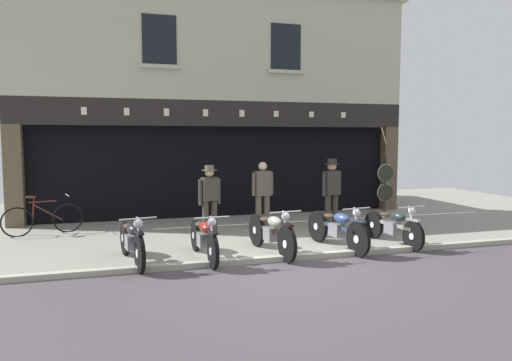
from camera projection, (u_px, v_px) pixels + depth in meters
The scene contains 13 objects.
ground at pixel (304, 280), 7.59m from camera, with size 23.22×22.00×0.18m.
shop_facade at pixel (210, 154), 15.06m from camera, with size 11.52×4.42×6.58m.
motorcycle_left at pixel (132, 240), 8.40m from camera, with size 0.62×2.02×0.93m.
motorcycle_center_left at pixel (204, 237), 8.68m from camera, with size 0.62×2.03×0.91m.
motorcycle_center at pixel (271, 232), 9.10m from camera, with size 0.62×2.09×0.93m.
motorcycle_center_right at pixel (337, 228), 9.51m from camera, with size 0.62×2.10×0.93m.
motorcycle_right at pixel (393, 225), 9.91m from camera, with size 0.62×1.95×0.90m.
salesman_left at pixel (210, 196), 10.97m from camera, with size 0.55×0.35×1.62m.
shopkeeper_center at pixel (263, 192), 11.54m from camera, with size 0.56×0.26×1.67m.
salesman_right at pixel (332, 190), 11.54m from camera, with size 0.55×0.37×1.75m.
tyre_sign_pole at pixel (385, 183), 13.52m from camera, with size 0.51×0.06×1.71m.
advert_board_near at pixel (168, 160), 13.12m from camera, with size 0.76×0.03×0.98m.
leaning_bicycle at pixel (43, 218), 10.98m from camera, with size 1.75×0.62×0.94m.
Camera 1 is at (-2.83, -7.88, 2.25)m, focal length 32.87 mm.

